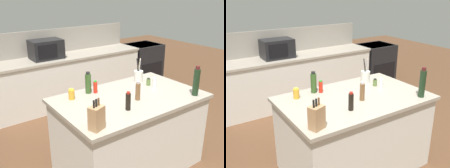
# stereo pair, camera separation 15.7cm
# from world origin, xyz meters

# --- Properties ---
(ground_plane) EXTENTS (14.00, 14.00, 0.00)m
(ground_plane) POSITION_xyz_m (0.00, 0.00, 0.00)
(ground_plane) COLOR brown
(back_counter_run) EXTENTS (3.01, 0.66, 0.94)m
(back_counter_run) POSITION_xyz_m (0.30, 2.20, 0.47)
(back_counter_run) COLOR beige
(back_counter_run) RESTS_ON ground_plane
(wall_backsplash) EXTENTS (2.97, 0.03, 0.46)m
(wall_backsplash) POSITION_xyz_m (0.30, 2.52, 1.17)
(wall_backsplash) COLOR gray
(wall_backsplash) RESTS_ON back_counter_run
(kitchen_island) EXTENTS (1.70, 1.07, 0.94)m
(kitchen_island) POSITION_xyz_m (0.00, 0.00, 0.47)
(kitchen_island) COLOR beige
(kitchen_island) RESTS_ON ground_plane
(range_oven) EXTENTS (0.76, 0.65, 0.92)m
(range_oven) POSITION_xyz_m (2.22, 2.20, 0.47)
(range_oven) COLOR black
(range_oven) RESTS_ON ground_plane
(microwave) EXTENTS (0.55, 0.39, 0.34)m
(microwave) POSITION_xyz_m (-0.09, 2.20, 1.11)
(microwave) COLOR black
(microwave) RESTS_ON back_counter_run
(knife_block) EXTENTS (0.16, 0.14, 0.29)m
(knife_block) POSITION_xyz_m (-0.71, -0.40, 1.05)
(knife_block) COLOR #A87C54
(knife_block) RESTS_ON kitchen_island
(utensil_crock) EXTENTS (0.12, 0.12, 0.32)m
(utensil_crock) POSITION_xyz_m (0.42, 0.33, 1.02)
(utensil_crock) COLOR beige
(utensil_crock) RESTS_ON kitchen_island
(olive_oil_bottle) EXTENTS (0.07, 0.07, 0.26)m
(olive_oil_bottle) POSITION_xyz_m (-0.33, 0.38, 1.06)
(olive_oil_bottle) COLOR #2D4C1E
(olive_oil_bottle) RESTS_ON kitchen_island
(wine_bottle) EXTENTS (0.07, 0.07, 0.35)m
(wine_bottle) POSITION_xyz_m (0.65, -0.41, 1.11)
(wine_bottle) COLOR black
(wine_bottle) RESTS_ON kitchen_island
(hot_sauce_bottle) EXTENTS (0.05, 0.05, 0.15)m
(hot_sauce_bottle) POSITION_xyz_m (-0.26, 0.33, 1.01)
(hot_sauce_bottle) COLOR red
(hot_sauce_bottle) RESTS_ON kitchen_island
(soy_sauce_bottle) EXTENTS (0.05, 0.05, 0.20)m
(soy_sauce_bottle) POSITION_xyz_m (-0.24, -0.26, 1.03)
(soy_sauce_bottle) COLOR black
(soy_sauce_bottle) RESTS_ON kitchen_island
(pepper_grinder) EXTENTS (0.06, 0.06, 0.22)m
(pepper_grinder) POSITION_xyz_m (0.02, -0.12, 1.04)
(pepper_grinder) COLOR brown
(pepper_grinder) RESTS_ON kitchen_island
(salt_shaker) EXTENTS (0.05, 0.05, 0.13)m
(salt_shaker) POSITION_xyz_m (0.46, 0.06, 1.00)
(salt_shaker) COLOR silver
(salt_shaker) RESTS_ON kitchen_island
(spice_jar_oregano) EXTENTS (0.05, 0.05, 0.10)m
(spice_jar_oregano) POSITION_xyz_m (0.43, 0.15, 0.98)
(spice_jar_oregano) COLOR #567038
(spice_jar_oregano) RESTS_ON kitchen_island
(honey_jar) EXTENTS (0.07, 0.07, 0.13)m
(honey_jar) POSITION_xyz_m (-0.58, 0.33, 1.00)
(honey_jar) COLOR gold
(honey_jar) RESTS_ON kitchen_island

